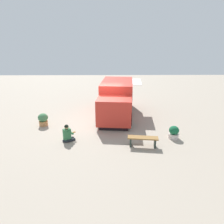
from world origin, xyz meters
TOP-DOWN VIEW (x-y plane):
  - ground_plane at (0.00, 0.00)m, footprint 40.00×40.00m
  - food_truck at (0.94, 1.40)m, footprint 3.10×5.70m
  - person_customer at (-1.69, -2.67)m, footprint 0.74×0.67m
  - planter_flowering_near at (3.83, -2.39)m, footprint 0.55×0.55m
  - planter_flowering_far at (-3.57, -0.51)m, footprint 0.59×0.59m
  - plaza_bench at (2.05, -3.30)m, footprint 1.50×0.59m

SIDE VIEW (x-z plane):
  - ground_plane at x=0.00m, z-range 0.00..0.00m
  - planter_flowering_near at x=3.83m, z-range -0.01..0.67m
  - person_customer at x=-1.69m, z-range -0.10..0.81m
  - plaza_bench at x=2.05m, z-range 0.12..0.61m
  - planter_flowering_far at x=-3.57m, z-range 0.02..0.78m
  - food_truck at x=0.94m, z-range -0.05..2.22m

